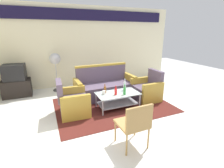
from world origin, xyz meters
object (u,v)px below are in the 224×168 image
(tv_stand, at_px, (17,88))
(bottle_green, at_px, (125,91))
(couch, at_px, (105,87))
(bottle_red, at_px, (116,91))
(bottle_clear, at_px, (125,86))
(wicker_chair, at_px, (135,122))
(pedestal_fan, at_px, (55,61))
(coffee_table, at_px, (118,98))
(cup, at_px, (104,92))
(armchair_right, at_px, (147,90))
(armchair_left, at_px, (73,103))
(television, at_px, (14,72))
(bottle_brown, at_px, (105,90))

(tv_stand, bearing_deg, bottle_green, -38.77)
(couch, xyz_separation_m, bottle_red, (-0.06, -0.94, 0.18))
(bottle_clear, relative_size, wicker_chair, 0.38)
(pedestal_fan, bearing_deg, coffee_table, -56.74)
(cup, relative_size, pedestal_fan, 0.08)
(armchair_right, distance_m, coffee_table, 1.05)
(couch, bearing_deg, armchair_left, 32.08)
(armchair_left, distance_m, bottle_green, 1.31)
(cup, relative_size, television, 0.16)
(coffee_table, distance_m, bottle_brown, 0.40)
(coffee_table, relative_size, pedestal_fan, 0.87)
(bottle_green, relative_size, bottle_brown, 1.08)
(television, relative_size, pedestal_fan, 0.50)
(bottle_brown, distance_m, pedestal_fan, 2.20)
(armchair_right, height_order, television, television)
(bottle_clear, relative_size, bottle_red, 1.34)
(couch, bearing_deg, bottle_green, 96.80)
(bottle_clear, relative_size, television, 0.50)
(bottle_clear, xyz_separation_m, pedestal_fan, (-1.59, 1.87, 0.48))
(wicker_chair, bearing_deg, cup, 87.05)
(armchair_right, relative_size, bottle_brown, 3.45)
(bottle_clear, bearing_deg, television, 146.93)
(tv_stand, xyz_separation_m, pedestal_fan, (1.20, 0.05, 0.75))
(bottle_green, bearing_deg, bottle_clear, 62.24)
(armchair_left, relative_size, pedestal_fan, 0.67)
(bottle_clear, distance_m, cup, 0.65)
(bottle_clear, bearing_deg, coffee_table, -151.57)
(pedestal_fan, bearing_deg, bottle_red, -59.84)
(armchair_left, height_order, television, television)
(cup, xyz_separation_m, pedestal_fan, (-0.96, 1.96, 0.55))
(television, distance_m, pedestal_fan, 1.22)
(couch, distance_m, television, 2.76)
(armchair_left, bearing_deg, wicker_chair, 26.91)
(armchair_left, relative_size, bottle_red, 3.58)
(coffee_table, xyz_separation_m, bottle_green, (0.12, -0.15, 0.24))
(television, bearing_deg, bottle_clear, 151.92)
(tv_stand, bearing_deg, armchair_right, -26.60)
(armchair_left, distance_m, bottle_red, 1.09)
(couch, xyz_separation_m, cup, (-0.33, -0.80, 0.14))
(couch, bearing_deg, pedestal_fan, -43.77)
(cup, xyz_separation_m, wicker_chair, (-0.04, -1.59, 0.03))
(bottle_red, xyz_separation_m, television, (-2.42, 2.06, 0.26))
(bottle_green, height_order, television, television)
(bottle_red, height_order, bottle_brown, bottle_brown)
(armchair_left, relative_size, bottle_green, 3.20)
(bottle_green, distance_m, bottle_brown, 0.50)
(cup, xyz_separation_m, television, (-2.16, 1.91, 0.30))
(bottle_green, bearing_deg, coffee_table, 127.48)
(armchair_right, bearing_deg, bottle_red, 103.49)
(bottle_green, xyz_separation_m, television, (-2.63, 2.12, 0.25))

